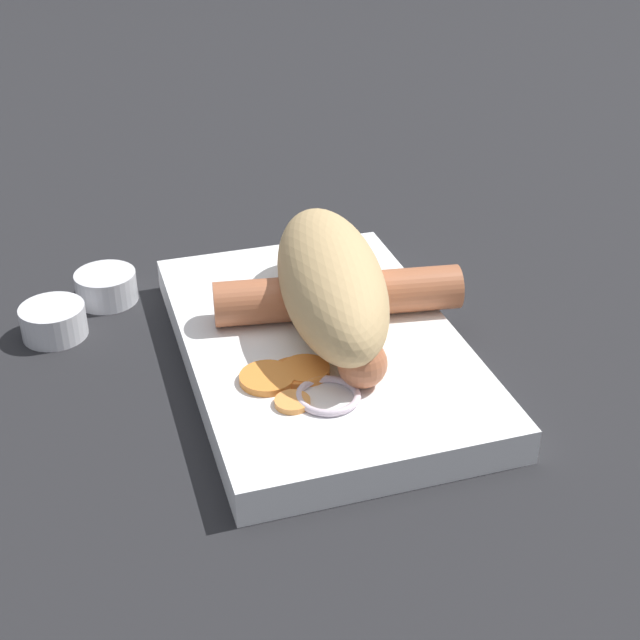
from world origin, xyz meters
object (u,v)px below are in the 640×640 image
at_px(bread_roll, 331,281).
at_px(sausage, 338,295).
at_px(food_tray, 320,348).
at_px(condiment_cup_far, 54,323).
at_px(condiment_cup_near, 107,288).

height_order(bread_roll, sausage, bread_roll).
relative_size(food_tray, condiment_cup_far, 6.02).
distance_m(food_tray, sausage, 0.04).
height_order(food_tray, condiment_cup_near, same).
bearing_deg(condiment_cup_near, condiment_cup_far, -45.25).
relative_size(sausage, condiment_cup_far, 4.31).
bearing_deg(sausage, condiment_cup_far, -110.39).
distance_m(condiment_cup_near, condiment_cup_far, 0.06).
xyz_separation_m(bread_roll, condiment_cup_near, (-0.11, -0.14, -0.04)).
xyz_separation_m(food_tray, condiment_cup_far, (-0.09, -0.16, -0.00)).
bearing_deg(bread_roll, condiment_cup_far, -113.37).
distance_m(sausage, condiment_cup_near, 0.18).
bearing_deg(sausage, bread_roll, -45.24).
height_order(sausage, condiment_cup_far, sausage).
relative_size(condiment_cup_near, condiment_cup_far, 1.00).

